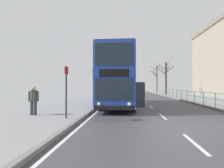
{
  "coord_description": "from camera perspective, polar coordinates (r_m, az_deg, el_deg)",
  "views": [
    {
      "loc": [
        -2.01,
        -7.8,
        1.7
      ],
      "look_at": [
        -3.15,
        6.56,
        1.86
      ],
      "focal_mm": 29.4,
      "sensor_mm": 36.0,
      "label": 1
    }
  ],
  "objects": [
    {
      "name": "pedestrian_railing_far_kerb",
      "position": [
        21.16,
        22.33,
        -2.84
      ],
      "size": [
        0.05,
        25.03,
        1.08
      ],
      "color": "#236B4C",
      "rests_on": "ground"
    },
    {
      "name": "pedestrian_with_backpack",
      "position": [
        10.81,
        -23.16,
        -4.04
      ],
      "size": [
        0.55,
        0.58,
        1.56
      ],
      "color": "#383842",
      "rests_on": "ground"
    },
    {
      "name": "double_decker_bus_main",
      "position": [
        15.84,
        2.23,
        1.64
      ],
      "size": [
        3.17,
        11.06,
        4.45
      ],
      "color": "navy",
      "rests_on": "ground"
    },
    {
      "name": "bus_stop_sign_near",
      "position": [
        9.14,
        -14.04,
        -0.62
      ],
      "size": [
        0.08,
        0.44,
        2.52
      ],
      "color": "#2D2D33",
      "rests_on": "ground"
    },
    {
      "name": "bare_tree_far_00",
      "position": [
        46.22,
        13.73,
        1.96
      ],
      "size": [
        2.75,
        2.33,
        7.5
      ],
      "color": "brown",
      "rests_on": "ground"
    },
    {
      "name": "bare_tree_far_01",
      "position": [
        36.03,
        16.43,
        2.12
      ],
      "size": [
        3.1,
        3.16,
        7.1
      ],
      "color": "#423328",
      "rests_on": "ground"
    },
    {
      "name": "ground",
      "position": [
        8.08,
        13.94,
        -12.47
      ],
      "size": [
        15.8,
        140.0,
        0.2
      ],
      "color": "#404045"
    }
  ]
}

